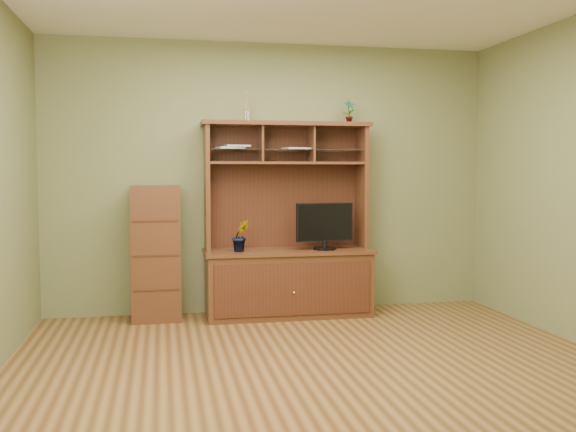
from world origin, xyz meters
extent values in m
cube|color=#543518|center=(0.00, 0.00, -0.01)|extent=(4.50, 4.00, 0.02)
cube|color=olive|center=(0.00, 2.01, 1.35)|extent=(4.50, 0.02, 2.70)
cube|color=olive|center=(0.00, -2.01, 1.35)|extent=(4.50, 0.02, 2.70)
cube|color=#462614|center=(0.11, 1.71, 0.31)|extent=(1.60, 0.55, 0.62)
cube|color=#33170D|center=(0.11, 1.42, 0.31)|extent=(1.50, 0.01, 0.50)
sphere|color=silver|center=(0.11, 1.41, 0.28)|extent=(0.02, 0.02, 0.02)
cube|color=#462614|center=(0.11, 1.71, 0.64)|extent=(1.64, 0.59, 0.03)
cube|color=#462614|center=(-0.67, 1.80, 1.27)|extent=(0.04, 0.35, 1.25)
cube|color=#462614|center=(0.89, 1.80, 1.27)|extent=(0.04, 0.35, 1.25)
cube|color=#33170D|center=(0.11, 1.97, 1.27)|extent=(1.52, 0.02, 1.25)
cube|color=#462614|center=(0.11, 1.80, 1.88)|extent=(1.66, 0.40, 0.04)
cube|color=#462614|center=(0.11, 1.80, 1.50)|extent=(1.52, 0.32, 0.02)
cube|color=#462614|center=(-0.14, 1.80, 1.69)|extent=(0.02, 0.31, 0.35)
cube|color=#462614|center=(0.37, 1.80, 1.69)|extent=(0.02, 0.31, 0.35)
cube|color=silver|center=(0.11, 1.79, 1.63)|extent=(1.50, 0.27, 0.01)
cylinder|color=black|center=(0.47, 1.65, 0.66)|extent=(0.22, 0.22, 0.02)
cylinder|color=black|center=(0.47, 1.65, 0.71)|extent=(0.04, 0.04, 0.07)
cube|color=black|center=(0.47, 1.65, 0.92)|extent=(0.58, 0.11, 0.38)
imported|color=#2B6121|center=(-0.36, 1.65, 0.80)|extent=(0.18, 0.15, 0.31)
imported|color=#336724|center=(0.75, 1.80, 2.02)|extent=(0.13, 0.10, 0.23)
cylinder|color=silver|center=(-0.28, 1.80, 1.95)|extent=(0.06, 0.06, 0.11)
cylinder|color=#97844B|center=(-0.28, 1.80, 2.11)|extent=(0.04, 0.04, 0.19)
cube|color=#AAABAF|center=(-0.44, 1.80, 1.64)|extent=(0.30, 0.25, 0.02)
cube|color=#AAABAF|center=(-0.37, 1.80, 1.66)|extent=(0.25, 0.21, 0.02)
cube|color=#AAABAF|center=(0.21, 1.80, 1.64)|extent=(0.28, 0.24, 0.02)
cube|color=#462614|center=(-1.16, 1.77, 0.64)|extent=(0.46, 0.41, 1.28)
cube|color=#33170D|center=(-1.16, 1.56, 0.32)|extent=(0.42, 0.01, 0.02)
cube|color=#33170D|center=(-1.16, 1.56, 0.64)|extent=(0.42, 0.01, 0.01)
cube|color=#33170D|center=(-1.16, 1.56, 0.96)|extent=(0.42, 0.01, 0.01)
camera|label=1|loc=(-1.10, -4.42, 1.41)|focal=40.00mm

